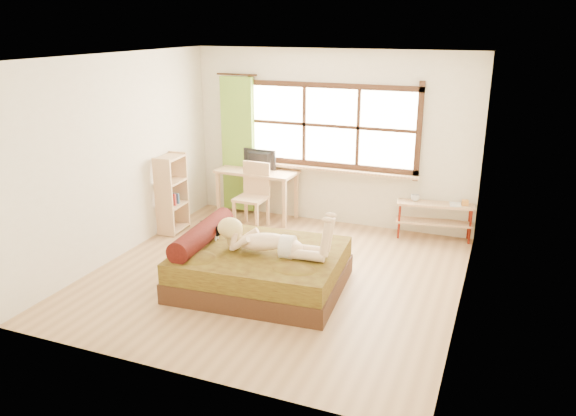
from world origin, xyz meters
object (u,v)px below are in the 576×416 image
at_px(chair, 254,191).
at_px(kitten, 211,230).
at_px(bed, 257,267).
at_px(pipe_shelf, 436,213).
at_px(woman, 270,230).
at_px(desk, 257,177).
at_px(bookshelf, 172,193).

bearing_deg(chair, kitten, -79.29).
height_order(bed, pipe_shelf, bed).
distance_m(bed, kitten, 0.76).
xyz_separation_m(bed, chair, (-0.95, 1.95, 0.30)).
bearing_deg(woman, bed, 162.65).
relative_size(bed, desk, 1.56).
bearing_deg(chair, pipe_shelf, 12.07).
distance_m(bed, pipe_shelf, 3.01).
xyz_separation_m(woman, pipe_shelf, (1.57, 2.47, -0.37)).
xyz_separation_m(desk, chair, (0.10, -0.36, -0.14)).
relative_size(woman, desk, 1.04).
bearing_deg(pipe_shelf, woman, -131.33).
distance_m(woman, pipe_shelf, 2.96).
xyz_separation_m(kitten, desk, (-0.38, 2.20, 0.10)).
bearing_deg(kitten, woman, -13.91).
height_order(chair, pipe_shelf, chair).
bearing_deg(woman, bookshelf, 144.88).
relative_size(bed, bookshelf, 1.72).
distance_m(pipe_shelf, bookshelf, 3.95).
distance_m(woman, kitten, 0.90).
xyz_separation_m(desk, pipe_shelf, (2.83, 0.12, -0.30)).
relative_size(kitten, bookshelf, 0.25).
bearing_deg(desk, kitten, -78.05).
distance_m(chair, pipe_shelf, 2.77).
relative_size(kitten, chair, 0.29).
bearing_deg(pipe_shelf, desk, 173.59).
relative_size(woman, bookshelf, 1.14).
bearing_deg(desk, woman, -59.87).
height_order(kitten, bookshelf, bookshelf).
distance_m(bed, desk, 2.57).
height_order(woman, kitten, woman).
distance_m(bed, bookshelf, 2.39).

